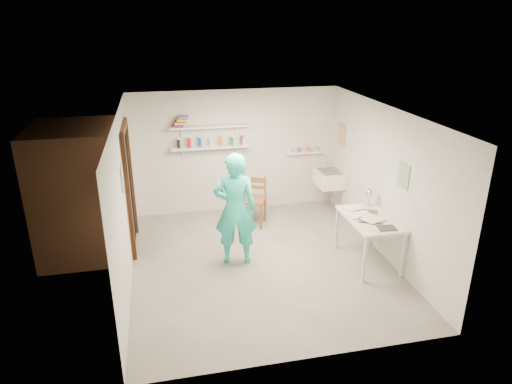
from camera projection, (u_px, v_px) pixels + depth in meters
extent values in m
cube|color=slate|center=(261.00, 263.00, 7.27)|extent=(4.00, 4.50, 0.02)
cube|color=silver|center=(262.00, 112.00, 6.40)|extent=(4.00, 4.50, 0.02)
cube|color=silver|center=(236.00, 151.00, 8.90)|extent=(4.00, 0.02, 2.40)
cube|color=silver|center=(310.00, 268.00, 4.78)|extent=(4.00, 0.02, 2.40)
cube|color=silver|center=(123.00, 203.00, 6.44)|extent=(0.02, 4.50, 2.40)
cube|color=silver|center=(385.00, 182.00, 7.23)|extent=(0.02, 4.50, 2.40)
cube|color=black|center=(129.00, 190.00, 7.47)|extent=(0.02, 0.90, 2.00)
cube|color=brown|center=(83.00, 191.00, 7.31)|extent=(1.40, 1.50, 2.10)
cube|color=brown|center=(124.00, 127.00, 7.10)|extent=(0.06, 1.05, 0.10)
cube|color=brown|center=(129.00, 201.00, 7.02)|extent=(0.06, 0.10, 2.00)
cube|color=brown|center=(132.00, 180.00, 7.93)|extent=(0.06, 0.10, 2.00)
cube|color=white|center=(211.00, 147.00, 8.62)|extent=(1.50, 0.22, 0.03)
cube|color=white|center=(210.00, 126.00, 8.48)|extent=(1.50, 0.22, 0.03)
cube|color=white|center=(303.00, 152.00, 9.11)|extent=(0.70, 0.14, 0.03)
cube|color=#334C7F|center=(122.00, 178.00, 6.36)|extent=(0.01, 0.28, 0.36)
cube|color=#995933|center=(342.00, 134.00, 8.74)|extent=(0.01, 0.34, 0.42)
cube|color=#3F724C|center=(403.00, 176.00, 6.62)|extent=(0.01, 0.30, 0.38)
cube|color=white|center=(329.00, 178.00, 8.91)|extent=(0.48, 0.60, 0.30)
imported|color=#28CBB6|center=(235.00, 209.00, 6.98)|extent=(0.72, 0.54, 1.80)
cylinder|color=#C5B986|center=(230.00, 186.00, 7.06)|extent=(0.33, 0.09, 0.32)
cube|color=brown|center=(252.00, 200.00, 8.41)|extent=(0.61, 0.60, 1.01)
cube|color=silver|center=(368.00, 240.00, 7.14)|extent=(0.69, 1.16, 0.77)
sphere|color=silver|center=(370.00, 193.00, 7.38)|extent=(0.14, 0.14, 0.14)
cylinder|color=black|center=(179.00, 144.00, 8.47)|extent=(0.06, 0.06, 0.17)
cylinder|color=red|center=(189.00, 143.00, 8.51)|extent=(0.06, 0.06, 0.17)
cylinder|color=blue|center=(200.00, 143.00, 8.55)|extent=(0.06, 0.06, 0.17)
cylinder|color=white|center=(211.00, 142.00, 8.59)|extent=(0.06, 0.06, 0.17)
cylinder|color=orange|center=(221.00, 141.00, 8.63)|extent=(0.06, 0.06, 0.17)
cylinder|color=#268C3F|center=(232.00, 141.00, 8.67)|extent=(0.06, 0.06, 0.17)
cylinder|color=#8C268C|center=(242.00, 140.00, 8.71)|extent=(0.06, 0.06, 0.17)
cube|color=red|center=(177.00, 126.00, 8.35)|extent=(0.18, 0.14, 0.03)
cube|color=#1933A5|center=(178.00, 125.00, 8.35)|extent=(0.18, 0.14, 0.03)
cube|color=orange|center=(179.00, 123.00, 8.34)|extent=(0.18, 0.14, 0.03)
cube|color=black|center=(180.00, 122.00, 8.33)|extent=(0.18, 0.14, 0.03)
cube|color=yellow|center=(181.00, 120.00, 8.33)|extent=(0.18, 0.14, 0.03)
cube|color=#338C4C|center=(182.00, 119.00, 8.32)|extent=(0.18, 0.14, 0.03)
cube|color=#8C3F8C|center=(183.00, 117.00, 8.31)|extent=(0.18, 0.14, 0.03)
cylinder|color=silver|center=(293.00, 150.00, 9.05)|extent=(0.07, 0.07, 0.09)
cylinder|color=#335999|center=(300.00, 150.00, 9.08)|extent=(0.07, 0.07, 0.09)
cylinder|color=orange|center=(307.00, 149.00, 9.10)|extent=(0.07, 0.07, 0.09)
cylinder|color=#999999|center=(313.00, 149.00, 9.13)|extent=(0.07, 0.07, 0.09)
cube|color=silver|center=(370.00, 218.00, 7.00)|extent=(0.30, 0.22, 0.00)
cube|color=#4C4742|center=(370.00, 217.00, 7.00)|extent=(0.30, 0.22, 0.00)
cube|color=beige|center=(370.00, 217.00, 7.00)|extent=(0.30, 0.22, 0.00)
cube|color=#383330|center=(371.00, 217.00, 7.00)|extent=(0.30, 0.22, 0.00)
cube|color=silver|center=(371.00, 217.00, 7.00)|extent=(0.30, 0.22, 0.00)
cube|color=silver|center=(371.00, 217.00, 6.99)|extent=(0.30, 0.22, 0.00)
cube|color=#4C4742|center=(371.00, 216.00, 6.99)|extent=(0.30, 0.22, 0.00)
cube|color=beige|center=(371.00, 216.00, 6.99)|extent=(0.30, 0.22, 0.00)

